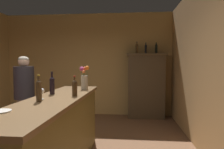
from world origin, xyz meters
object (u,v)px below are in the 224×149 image
flower_arrangement (84,79)px  display_bottle_center (156,48)px  bar_counter (56,138)px  cheese_plate (0,111)px  wine_glass_mid (41,91)px  wine_bottle_merlot (52,84)px  display_cabinet (146,85)px  display_bottle_midleft (146,49)px  wine_bottle_chardonnay (75,87)px  wine_bottle_syrah (39,90)px  wine_glass_front (86,82)px  display_bottle_left (137,48)px  patron_in_navy (24,95)px

flower_arrangement → display_bottle_center: (1.50, 2.18, 0.68)m
bar_counter → cheese_plate: bearing=-105.9°
wine_glass_mid → cheese_plate: bearing=-97.6°
wine_bottle_merlot → wine_glass_mid: wine_bottle_merlot is taller
bar_counter → display_cabinet: 3.41m
display_bottle_midleft → wine_bottle_chardonnay: bearing=-111.9°
wine_bottle_chardonnay → flower_arrangement: (-0.04, 0.73, 0.06)m
wine_bottle_syrah → display_cabinet: bearing=65.9°
wine_glass_mid → bar_counter: bearing=39.5°
wine_bottle_merlot → wine_glass_front: (0.30, 0.81, -0.03)m
bar_counter → display_bottle_center: display_bottle_center is taller
display_bottle_center → flower_arrangement: bearing=-124.4°
bar_counter → display_bottle_left: display_bottle_left is taller
wine_bottle_chardonnay → display_bottle_midleft: 3.23m
cheese_plate → display_bottle_left: 4.17m
patron_in_navy → wine_bottle_syrah: bearing=-3.2°
wine_bottle_syrah → flower_arrangement: bearing=77.0°
display_cabinet → wine_glass_front: size_ratio=11.64×
wine_bottle_chardonnay → bar_counter: bearing=-141.8°
display_bottle_left → wine_glass_mid: bearing=-111.7°
wine_bottle_chardonnay → flower_arrangement: 0.73m
wine_bottle_chardonnay → display_bottle_midleft: display_bottle_midleft is taller
display_cabinet → display_bottle_midleft: display_bottle_midleft is taller
wine_glass_mid → patron_in_navy: bearing=126.4°
cheese_plate → display_bottle_left: (1.36, 3.85, 0.87)m
flower_arrangement → display_bottle_left: 2.49m
wine_bottle_merlot → wine_bottle_syrah: (0.07, -0.55, -0.00)m
wine_bottle_merlot → display_bottle_left: bearing=65.0°
display_bottle_center → display_cabinet: bearing=-180.0°
display_cabinet → wine_bottle_chardonnay: bearing=-112.2°
cheese_plate → display_cabinet: bearing=67.1°
display_bottle_midleft → wine_glass_front: bearing=-122.1°
cheese_plate → patron_in_navy: bearing=113.9°
wine_bottle_merlot → cheese_plate: 1.07m
bar_counter → wine_glass_front: wine_glass_front is taller
wine_glass_mid → display_bottle_left: 3.52m
patron_in_navy → display_bottle_left: bearing=92.8°
display_cabinet → wine_glass_mid: 3.55m
wine_bottle_merlot → wine_bottle_syrah: wine_bottle_merlot is taller
wine_bottle_merlot → display_bottle_center: size_ratio=1.03×
display_bottle_center → cheese_plate: bearing=-116.1°
wine_glass_front → cheese_plate: 1.91m
bar_counter → cheese_plate: (-0.22, -0.77, 0.53)m
wine_bottle_merlot → display_bottle_center: bearing=56.8°
wine_glass_front → flower_arrangement: bearing=-82.6°
display_bottle_midleft → display_bottle_center: (0.29, -0.00, 0.01)m
wine_glass_front → display_bottle_midleft: bearing=57.9°
wine_bottle_syrah → cheese_plate: wine_bottle_syrah is taller
wine_bottle_syrah → flower_arrangement: flower_arrangement is taller
bar_counter → display_bottle_center: bearing=61.6°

